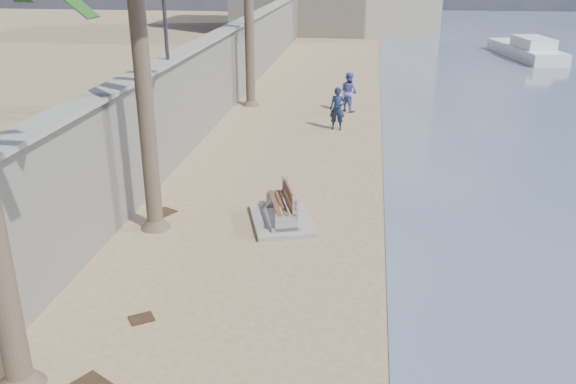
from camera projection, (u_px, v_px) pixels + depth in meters
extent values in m
cube|color=gray|center=(224.00, 72.00, 27.73)|extent=(0.45, 70.00, 3.50)
cube|color=gray|center=(223.00, 32.00, 27.07)|extent=(0.80, 70.00, 0.12)
cube|color=gray|center=(282.00, 220.00, 16.52)|extent=(2.13, 2.61, 0.12)
cylinder|color=brown|center=(143.00, 83.00, 14.80)|extent=(0.42, 0.42, 7.76)
cylinder|color=brown|center=(249.00, 17.00, 27.75)|extent=(0.44, 0.44, 8.17)
imported|color=#142039|center=(338.00, 106.00, 24.83)|extent=(0.76, 0.55, 2.01)
imported|color=#4E58A2|center=(349.00, 90.00, 27.81)|extent=(1.21, 1.19, 1.98)
cube|color=#382616|center=(163.00, 213.00, 17.11)|extent=(0.79, 0.84, 0.03)
cube|color=#382616|center=(142.00, 319.00, 12.16)|extent=(0.59, 0.57, 0.03)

